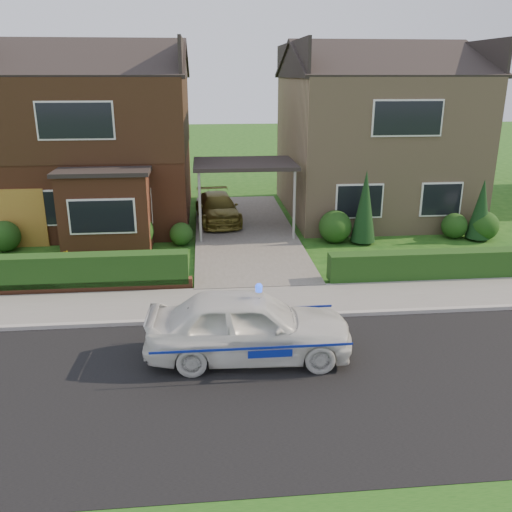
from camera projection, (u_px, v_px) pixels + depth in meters
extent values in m
plane|color=#194713|center=(287.00, 385.00, 10.81)|extent=(120.00, 120.00, 0.00)
cube|color=black|center=(287.00, 385.00, 10.81)|extent=(60.00, 6.00, 0.02)
cube|color=#9E9993|center=(269.00, 317.00, 13.67)|extent=(60.00, 0.16, 0.12)
cube|color=slate|center=(264.00, 301.00, 14.67)|extent=(60.00, 2.00, 0.10)
cube|color=#666059|center=(245.00, 231.00, 21.17)|extent=(3.80, 12.00, 0.12)
cube|color=brown|center=(100.00, 150.00, 22.57)|extent=(7.20, 8.00, 5.80)
cube|color=white|center=(38.00, 208.00, 19.11)|extent=(1.80, 0.08, 1.30)
cube|color=white|center=(129.00, 206.00, 19.40)|extent=(1.60, 0.08, 1.30)
cube|color=white|center=(75.00, 121.00, 18.29)|extent=(2.60, 0.08, 1.30)
cube|color=black|center=(97.00, 114.00, 22.10)|extent=(7.26, 8.06, 2.90)
cube|color=brown|center=(106.00, 213.00, 18.70)|extent=(3.00, 1.40, 2.70)
cube|color=black|center=(102.00, 172.00, 18.25)|extent=(3.20, 1.60, 0.14)
cube|color=tan|center=(371.00, 146.00, 23.63)|extent=(7.20, 8.00, 5.80)
cube|color=white|center=(359.00, 201.00, 20.17)|extent=(1.80, 0.08, 1.30)
cube|color=white|center=(441.00, 199.00, 20.46)|extent=(1.60, 0.08, 1.30)
cube|color=white|center=(408.00, 118.00, 19.36)|extent=(2.60, 0.08, 1.30)
cube|color=black|center=(244.00, 164.00, 20.33)|extent=(3.80, 3.00, 0.14)
cylinder|color=gray|center=(200.00, 208.00, 19.28)|extent=(0.10, 0.10, 2.70)
cylinder|color=gray|center=(294.00, 206.00, 19.60)|extent=(0.10, 0.10, 2.70)
cube|color=brown|center=(14.00, 219.00, 19.12)|extent=(2.20, 0.10, 2.10)
cube|color=brown|center=(55.00, 288.00, 15.23)|extent=(7.70, 0.25, 0.36)
cube|color=#1B3912|center=(57.00, 292.00, 15.42)|extent=(7.50, 0.55, 0.90)
cube|color=#1B3912|center=(450.00, 279.00, 16.39)|extent=(7.50, 0.55, 0.80)
sphere|color=#1B3912|center=(5.00, 236.00, 18.83)|extent=(1.08, 1.08, 1.08)
sphere|color=#1B3912|center=(135.00, 231.00, 19.01)|extent=(1.32, 1.32, 1.32)
sphere|color=#1B3912|center=(181.00, 234.00, 19.52)|extent=(0.84, 0.84, 0.84)
sphere|color=#1B3912|center=(335.00, 227.00, 19.78)|extent=(1.20, 1.20, 1.20)
sphere|color=#1B3912|center=(454.00, 226.00, 20.34)|extent=(0.96, 0.96, 0.96)
sphere|color=#1B3912|center=(484.00, 226.00, 20.13)|extent=(1.08, 1.08, 1.08)
cone|color=black|center=(365.00, 209.00, 19.46)|extent=(0.90, 0.90, 2.60)
cone|color=black|center=(481.00, 211.00, 19.93)|extent=(0.90, 0.90, 2.20)
imported|color=silver|center=(249.00, 326.00, 11.65)|extent=(1.99, 4.51, 1.51)
sphere|color=#193FF2|center=(259.00, 289.00, 11.40)|extent=(0.17, 0.17, 0.17)
cube|color=navy|center=(253.00, 348.00, 10.82)|extent=(4.07, 0.02, 0.05)
cube|color=navy|center=(246.00, 311.00, 12.51)|extent=(4.07, 0.01, 0.05)
ellipsoid|color=black|center=(191.00, 318.00, 11.34)|extent=(0.22, 0.17, 0.21)
sphere|color=white|center=(191.00, 319.00, 11.29)|extent=(0.11, 0.11, 0.11)
sphere|color=black|center=(191.00, 312.00, 11.28)|extent=(0.13, 0.13, 0.13)
cone|color=black|center=(189.00, 309.00, 11.27)|extent=(0.04, 0.04, 0.05)
cone|color=black|center=(193.00, 309.00, 11.28)|extent=(0.04, 0.04, 0.05)
imported|color=olive|center=(218.00, 208.00, 22.18)|extent=(1.96, 4.01, 1.12)
imported|color=gray|center=(115.00, 270.00, 16.00)|extent=(0.45, 0.33, 0.79)
imported|color=gray|center=(63.00, 263.00, 16.69)|extent=(0.51, 0.47, 0.75)
imported|color=gray|center=(119.00, 270.00, 15.97)|extent=(0.49, 0.49, 0.82)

